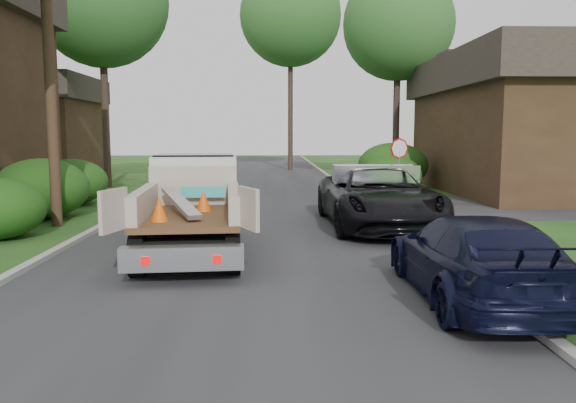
% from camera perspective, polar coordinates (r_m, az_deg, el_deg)
% --- Properties ---
extents(ground, '(120.00, 120.00, 0.00)m').
position_cam_1_polar(ground, '(11.33, -4.87, -6.44)').
color(ground, '#164313').
rests_on(ground, ground).
extents(road, '(8.00, 90.00, 0.02)m').
position_cam_1_polar(road, '(21.18, -3.37, -0.22)').
color(road, '#28282B').
rests_on(road, ground).
extents(curb_left, '(0.20, 90.00, 0.12)m').
position_cam_1_polar(curb_left, '(21.68, -14.27, -0.10)').
color(curb_left, '#9E9E99').
rests_on(curb_left, ground).
extents(curb_right, '(0.20, 90.00, 0.12)m').
position_cam_1_polar(curb_right, '(21.44, 7.65, -0.03)').
color(curb_right, '#9E9E99').
rests_on(curb_right, ground).
extents(stop_sign, '(0.71, 0.32, 2.48)m').
position_cam_1_polar(stop_sign, '(20.54, 11.21, 4.41)').
color(stop_sign, slate).
rests_on(stop_sign, ground).
extents(utility_pole, '(2.42, 1.25, 10.00)m').
position_cam_1_polar(utility_pole, '(17.31, -23.15, 14.85)').
color(utility_pole, '#382619').
rests_on(utility_pole, ground).
extents(house_left_far, '(7.56, 7.56, 6.00)m').
position_cam_1_polar(house_left_far, '(35.91, -25.04, 6.91)').
color(house_left_far, '#352415').
rests_on(house_left_far, ground).
extents(house_right, '(9.72, 12.96, 6.20)m').
position_cam_1_polar(house_right, '(27.90, 24.86, 7.35)').
color(house_right, '#352415').
rests_on(house_right, ground).
extents(hedge_left_b, '(2.86, 2.86, 1.87)m').
position_cam_1_polar(hedge_left_b, '(18.98, -23.75, 1.23)').
color(hedge_left_b, '#103A0D').
rests_on(hedge_left_b, ground).
extents(hedge_left_c, '(2.60, 2.60, 1.70)m').
position_cam_1_polar(hedge_left_c, '(22.35, -21.10, 1.89)').
color(hedge_left_c, '#103A0D').
rests_on(hedge_left_c, ground).
extents(hedge_right_a, '(2.60, 2.60, 1.70)m').
position_cam_1_polar(hedge_right_a, '(24.62, 10.46, 2.64)').
color(hedge_right_a, '#103A0D').
rests_on(hedge_right_a, ground).
extents(hedge_right_b, '(3.38, 3.38, 2.21)m').
position_cam_1_polar(hedge_right_b, '(27.68, 10.60, 3.62)').
color(hedge_right_b, '#103A0D').
rests_on(hedge_right_b, ground).
extents(tree_left_far, '(6.40, 6.40, 12.20)m').
position_cam_1_polar(tree_left_far, '(29.86, -18.45, 18.83)').
color(tree_left_far, '#2D2119').
rests_on(tree_left_far, ground).
extents(tree_right_far, '(6.00, 6.00, 11.50)m').
position_cam_1_polar(tree_right_far, '(32.30, 11.14, 17.19)').
color(tree_right_far, '#2D2119').
rests_on(tree_right_far, ground).
extents(tree_center_far, '(7.20, 7.20, 14.60)m').
position_cam_1_polar(tree_center_far, '(41.88, 0.25, 18.36)').
color(tree_center_far, '#2D2119').
rests_on(tree_center_far, ground).
extents(flatbed_truck, '(2.76, 5.75, 2.12)m').
position_cam_1_polar(flatbed_truck, '(13.09, -9.62, 0.39)').
color(flatbed_truck, black).
rests_on(flatbed_truck, ground).
extents(black_pickup, '(2.97, 6.18, 1.70)m').
position_cam_1_polar(black_pickup, '(15.88, 9.10, 0.42)').
color(black_pickup, black).
rests_on(black_pickup, ground).
extents(navy_suv, '(1.97, 4.71, 1.36)m').
position_cam_1_polar(navy_suv, '(9.27, 18.40, -5.43)').
color(navy_suv, black).
rests_on(navy_suv, ground).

